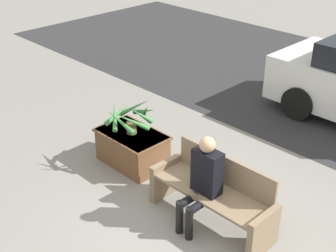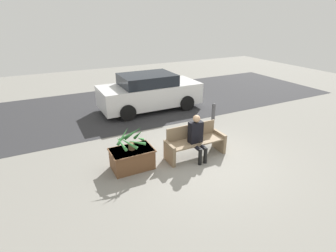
{
  "view_description": "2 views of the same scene",
  "coord_description": "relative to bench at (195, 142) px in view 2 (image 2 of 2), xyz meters",
  "views": [
    {
      "loc": [
        3.12,
        -3.63,
        4.16
      ],
      "look_at": [
        -1.3,
        0.74,
        0.86
      ],
      "focal_mm": 50.0,
      "sensor_mm": 36.0,
      "label": 1
    },
    {
      "loc": [
        -3.84,
        -5.34,
        3.87
      ],
      "look_at": [
        -0.77,
        0.72,
        0.95
      ],
      "focal_mm": 28.0,
      "sensor_mm": 36.0,
      "label": 2
    }
  ],
  "objects": [
    {
      "name": "potted_plant",
      "position": [
        -1.86,
        0.17,
        0.43
      ],
      "size": [
        0.79,
        0.79,
        0.6
      ],
      "color": "brown",
      "rests_on": "planter_box"
    },
    {
      "name": "person_seated",
      "position": [
        -0.05,
        -0.18,
        0.3
      ],
      "size": [
        0.39,
        0.58,
        1.32
      ],
      "color": "black",
      "rests_on": "ground_plane"
    },
    {
      "name": "parked_car",
      "position": [
        0.46,
        4.39,
        0.33
      ],
      "size": [
        4.29,
        1.98,
        1.54
      ],
      "color": "silver",
      "rests_on": "ground_plane"
    },
    {
      "name": "road_surface",
      "position": [
        0.07,
        5.35,
        -0.43
      ],
      "size": [
        20.0,
        6.0,
        0.01
      ],
      "primitive_type": "cube",
      "color": "#2D2D30",
      "rests_on": "ground_plane"
    },
    {
      "name": "ground_plane",
      "position": [
        0.07,
        -0.39,
        -0.44
      ],
      "size": [
        30.0,
        30.0,
        0.0
      ],
      "primitive_type": "plane",
      "color": "gray"
    },
    {
      "name": "planter_box",
      "position": [
        -1.87,
        0.16,
        -0.13
      ],
      "size": [
        1.13,
        0.73,
        0.56
      ],
      "color": "brown",
      "rests_on": "ground_plane"
    },
    {
      "name": "bollard_post",
      "position": [
        2.2,
        2.09,
        -0.08
      ],
      "size": [
        0.15,
        0.15,
        0.67
      ],
      "color": "#4C4C51",
      "rests_on": "ground_plane"
    },
    {
      "name": "bench",
      "position": [
        0.0,
        0.0,
        0.0
      ],
      "size": [
        1.79,
        0.59,
        0.91
      ],
      "color": "#7A664C",
      "rests_on": "ground_plane"
    }
  ]
}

